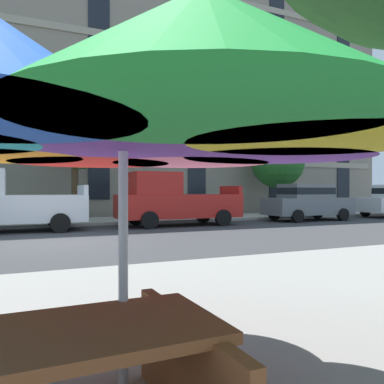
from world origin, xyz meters
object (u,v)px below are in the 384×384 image
at_px(sedan_gray, 307,201).
at_px(patio_umbrella, 123,112).
at_px(pickup_red, 174,201).
at_px(street_tree_right, 279,163).
at_px(pickup_white, 3,203).
at_px(street_tree_middle, 77,136).

bearing_deg(sedan_gray, patio_umbrella, -134.01).
height_order(pickup_red, sedan_gray, pickup_red).
distance_m(pickup_red, street_tree_right, 8.74).
height_order(pickup_white, patio_umbrella, patio_umbrella).
height_order(pickup_red, patio_umbrella, patio_umbrella).
distance_m(pickup_white, street_tree_right, 14.71).
bearing_deg(street_tree_middle, sedan_gray, -15.11).
relative_size(pickup_white, pickup_red, 1.00).
xyz_separation_m(pickup_red, patio_umbrella, (-5.27, -12.70, 0.91)).
xyz_separation_m(pickup_white, pickup_red, (6.38, 0.00, 0.00)).
xyz_separation_m(sedan_gray, patio_umbrella, (-12.27, -12.70, 0.99)).
distance_m(pickup_white, patio_umbrella, 12.78).
bearing_deg(street_tree_middle, patio_umbrella, -96.56).
relative_size(street_tree_right, patio_umbrella, 1.27).
height_order(sedan_gray, street_tree_middle, street_tree_middle).
bearing_deg(pickup_white, street_tree_middle, 44.36).
relative_size(pickup_white, sedan_gray, 1.16).
xyz_separation_m(pickup_red, street_tree_middle, (-3.48, 2.83, 2.86)).
bearing_deg(pickup_red, street_tree_right, 23.49).
relative_size(pickup_white, patio_umbrella, 1.38).
bearing_deg(street_tree_right, pickup_white, -166.56).
height_order(pickup_white, street_tree_right, street_tree_right).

